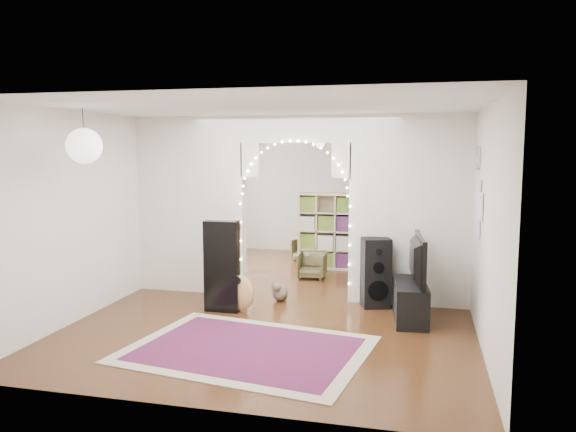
% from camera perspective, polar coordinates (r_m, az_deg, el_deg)
% --- Properties ---
extents(floor, '(7.50, 7.50, 0.00)m').
position_cam_1_polar(floor, '(8.53, 0.79, -8.20)').
color(floor, black).
rests_on(floor, ground).
extents(ceiling, '(5.00, 7.50, 0.02)m').
position_cam_1_polar(ceiling, '(8.25, 0.82, 10.22)').
color(ceiling, white).
rests_on(ceiling, wall_back).
extents(wall_back, '(5.00, 0.02, 2.70)m').
position_cam_1_polar(wall_back, '(11.95, 4.75, 2.71)').
color(wall_back, silver).
rests_on(wall_back, floor).
extents(wall_front, '(5.00, 0.02, 2.70)m').
position_cam_1_polar(wall_front, '(4.73, -9.24, -3.86)').
color(wall_front, silver).
rests_on(wall_front, floor).
extents(wall_left, '(0.02, 7.50, 2.70)m').
position_cam_1_polar(wall_left, '(9.16, -14.65, 1.21)').
color(wall_left, silver).
rests_on(wall_left, floor).
extents(wall_right, '(0.02, 7.50, 2.70)m').
position_cam_1_polar(wall_right, '(8.11, 18.30, 0.37)').
color(wall_right, silver).
rests_on(wall_right, floor).
extents(divider_wall, '(5.00, 0.20, 2.70)m').
position_cam_1_polar(divider_wall, '(8.27, 0.80, 1.37)').
color(divider_wall, silver).
rests_on(divider_wall, floor).
extents(fairy_lights, '(1.64, 0.04, 1.60)m').
position_cam_1_polar(fairy_lights, '(8.14, 0.60, 2.16)').
color(fairy_lights, '#FFEABF').
rests_on(fairy_lights, divider_wall).
extents(window, '(0.04, 1.20, 1.40)m').
position_cam_1_polar(window, '(10.75, -10.01, 2.96)').
color(window, white).
rests_on(window, wall_left).
extents(wall_clock, '(0.03, 0.31, 0.31)m').
position_cam_1_polar(wall_clock, '(7.47, 18.74, 5.59)').
color(wall_clock, white).
rests_on(wall_clock, wall_right).
extents(picture_frames, '(0.02, 0.50, 0.70)m').
position_cam_1_polar(picture_frames, '(7.10, 18.84, 0.68)').
color(picture_frames, white).
rests_on(picture_frames, wall_right).
extents(paper_lantern, '(0.40, 0.40, 0.40)m').
position_cam_1_polar(paper_lantern, '(6.74, -20.00, 6.70)').
color(paper_lantern, white).
rests_on(paper_lantern, ceiling).
extents(ceiling_fan, '(1.10, 1.10, 0.30)m').
position_cam_1_polar(ceiling_fan, '(10.20, 3.30, 7.90)').
color(ceiling_fan, gold).
rests_on(ceiling_fan, ceiling).
extents(area_rug, '(2.84, 2.30, 0.02)m').
position_cam_1_polar(area_rug, '(6.42, -4.15, -13.32)').
color(area_rug, maroon).
rests_on(area_rug, floor).
extents(guitar_case, '(0.48, 0.17, 1.25)m').
position_cam_1_polar(guitar_case, '(7.71, -6.73, -5.11)').
color(guitar_case, black).
rests_on(guitar_case, floor).
extents(acoustic_guitar, '(0.45, 0.27, 1.07)m').
position_cam_1_polar(acoustic_guitar, '(7.71, -5.02, -6.31)').
color(acoustic_guitar, tan).
rests_on(acoustic_guitar, floor).
extents(tabby_cat, '(0.25, 0.50, 0.33)m').
position_cam_1_polar(tabby_cat, '(8.29, -0.86, -7.70)').
color(tabby_cat, brown).
rests_on(tabby_cat, floor).
extents(floor_speaker, '(0.46, 0.43, 0.98)m').
position_cam_1_polar(floor_speaker, '(8.00, 8.91, -5.72)').
color(floor_speaker, black).
rests_on(floor_speaker, floor).
extents(media_console, '(0.50, 1.03, 0.50)m').
position_cam_1_polar(media_console, '(7.52, 12.31, -8.47)').
color(media_console, black).
rests_on(media_console, floor).
extents(tv, '(0.25, 1.08, 0.62)m').
position_cam_1_polar(tv, '(7.39, 12.42, -4.29)').
color(tv, black).
rests_on(tv, media_console).
extents(bookcase, '(1.37, 0.36, 1.41)m').
position_cam_1_polar(bookcase, '(10.36, 4.89, -1.54)').
color(bookcase, beige).
rests_on(bookcase, floor).
extents(dining_table, '(1.22, 0.84, 0.76)m').
position_cam_1_polar(dining_table, '(11.39, 6.64, -0.90)').
color(dining_table, brown).
rests_on(dining_table, floor).
extents(flower_vase, '(0.19, 0.19, 0.19)m').
position_cam_1_polar(flower_vase, '(11.37, 6.65, -0.06)').
color(flower_vase, silver).
rests_on(flower_vase, dining_table).
extents(dining_chair_left, '(0.62, 0.62, 0.44)m').
position_cam_1_polar(dining_chair_left, '(11.09, 1.94, -3.49)').
color(dining_chair_left, '#484224').
rests_on(dining_chair_left, floor).
extents(dining_chair_right, '(0.47, 0.48, 0.43)m').
position_cam_1_polar(dining_chair_right, '(9.69, 2.44, -5.05)').
color(dining_chair_right, '#484224').
rests_on(dining_chair_right, floor).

